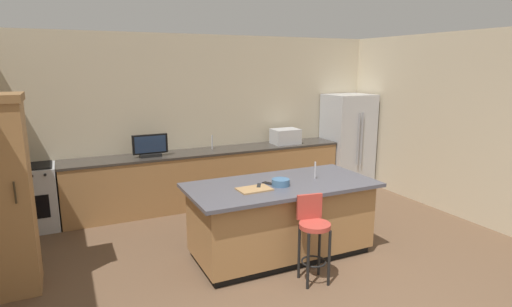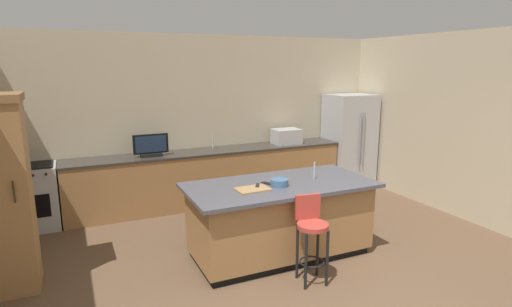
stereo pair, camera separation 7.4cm
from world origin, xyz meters
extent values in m
cube|color=beige|center=(0.00, 4.28, 1.42)|extent=(6.94, 0.12, 2.84)
cube|color=beige|center=(3.27, 2.14, 1.42)|extent=(0.12, 4.68, 2.84)
cube|color=#9E7042|center=(-0.06, 3.90, 0.45)|extent=(4.70, 0.60, 0.89)
cube|color=#332D28|center=(-0.06, 3.90, 0.91)|extent=(4.73, 0.62, 0.04)
cube|color=black|center=(0.07, 1.67, 0.04)|extent=(2.06, 0.87, 0.09)
cube|color=#9E7042|center=(0.07, 1.67, 0.49)|extent=(2.14, 0.95, 0.79)
cube|color=#4C4C56|center=(0.07, 1.67, 0.91)|extent=(2.30, 1.11, 0.04)
cube|color=#B7BABF|center=(2.73, 3.85, 0.89)|extent=(0.85, 0.71, 1.79)
cylinder|color=gray|center=(2.69, 3.46, 0.98)|extent=(0.02, 0.02, 0.98)
cylinder|color=gray|center=(2.77, 3.46, 0.98)|extent=(0.02, 0.02, 0.98)
cube|color=#B7BABF|center=(-2.80, 3.90, 0.46)|extent=(0.73, 0.60, 0.93)
cube|color=black|center=(-2.80, 3.60, 0.42)|extent=(0.51, 0.01, 0.33)
cube|color=black|center=(-2.80, 3.90, 0.94)|extent=(0.65, 0.50, 0.02)
cylinder|color=black|center=(-3.04, 3.59, 0.87)|extent=(0.04, 0.03, 0.04)
cylinder|color=black|center=(-2.88, 3.59, 0.87)|extent=(0.04, 0.03, 0.04)
cylinder|color=black|center=(-2.72, 3.59, 0.87)|extent=(0.04, 0.03, 0.04)
cylinder|color=black|center=(-2.56, 3.59, 0.87)|extent=(0.04, 0.03, 0.04)
cylinder|color=#332819|center=(-2.75, 1.85, 1.14)|extent=(0.02, 0.02, 0.22)
cube|color=#B7BABF|center=(1.38, 3.90, 1.06)|extent=(0.48, 0.36, 0.27)
cube|color=black|center=(-1.07, 3.85, 0.95)|extent=(0.33, 0.16, 0.05)
cube|color=black|center=(-1.07, 3.85, 1.13)|extent=(0.54, 0.05, 0.30)
cube|color=#1E2D47|center=(-1.07, 3.83, 1.13)|extent=(0.48, 0.01, 0.26)
cylinder|color=#B2B2B7|center=(0.00, 4.00, 1.05)|extent=(0.02, 0.02, 0.24)
cylinder|color=#B2B2B7|center=(0.55, 1.67, 1.04)|extent=(0.02, 0.02, 0.22)
cylinder|color=#B23D33|center=(0.07, 0.92, 0.65)|extent=(0.34, 0.34, 0.05)
cube|color=#B23D33|center=(0.09, 1.07, 0.82)|extent=(0.29, 0.08, 0.28)
cylinder|color=black|center=(-0.07, 0.82, 0.31)|extent=(0.03, 0.03, 0.63)
cylinder|color=black|center=(0.17, 0.78, 0.31)|extent=(0.03, 0.03, 0.63)
cylinder|color=black|center=(-0.04, 1.06, 0.31)|extent=(0.03, 0.03, 0.63)
cylinder|color=black|center=(0.20, 1.02, 0.31)|extent=(0.03, 0.03, 0.63)
torus|color=black|center=(0.07, 0.92, 0.24)|extent=(0.28, 0.28, 0.02)
cylinder|color=#3F668C|center=(0.01, 1.58, 0.97)|extent=(0.21, 0.21, 0.08)
cube|color=black|center=(-0.08, 1.73, 0.93)|extent=(0.13, 0.17, 0.01)
cube|color=black|center=(-0.25, 1.65, 0.94)|extent=(0.12, 0.17, 0.02)
cube|color=#A87F51|center=(-0.35, 1.56, 0.94)|extent=(0.39, 0.28, 0.02)
camera|label=1|loc=(-2.28, -2.56, 2.34)|focal=28.96mm
camera|label=2|loc=(-2.21, -2.60, 2.34)|focal=28.96mm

